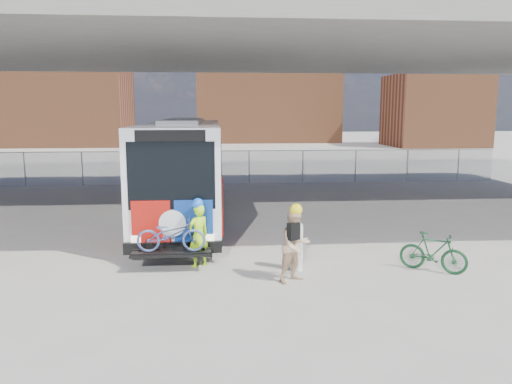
{
  "coord_description": "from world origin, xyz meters",
  "views": [
    {
      "loc": [
        -0.87,
        -15.32,
        3.98
      ],
      "look_at": [
        0.33,
        -0.75,
        1.6
      ],
      "focal_mm": 35.0,
      "sensor_mm": 36.0,
      "label": 1
    }
  ],
  "objects": [
    {
      "name": "smokestack",
      "position": [
        14.0,
        55.0,
        12.5
      ],
      "size": [
        2.2,
        2.2,
        25.0
      ],
      "primitive_type": "cylinder",
      "color": "brown",
      "rests_on": "ground"
    },
    {
      "name": "bike_parked",
      "position": [
        4.53,
        -3.7,
        0.5
      ],
      "size": [
        1.63,
        1.33,
        1.0
      ],
      "primitive_type": "imported",
      "rotation": [
        0.0,
        0.0,
        0.96
      ],
      "color": "#154322",
      "rests_on": "ground"
    },
    {
      "name": "brick_buildings",
      "position": [
        1.23,
        48.23,
        5.42
      ],
      "size": [
        54.0,
        22.0,
        12.0
      ],
      "color": "brown",
      "rests_on": "ground"
    },
    {
      "name": "overpass",
      "position": [
        0.0,
        4.0,
        6.54
      ],
      "size": [
        40.0,
        16.0,
        7.95
      ],
      "color": "#605E59",
      "rests_on": "ground"
    },
    {
      "name": "bollard",
      "position": [
        1.14,
        -3.28,
        0.68
      ],
      "size": [
        0.33,
        0.33,
        1.27
      ],
      "color": "white",
      "rests_on": "ground"
    },
    {
      "name": "cyclist_tan",
      "position": [
        0.98,
        -4.14,
        0.88
      ],
      "size": [
        1.05,
        0.99,
        1.87
      ],
      "rotation": [
        0.0,
        0.0,
        0.57
      ],
      "color": "tan",
      "rests_on": "ground"
    },
    {
      "name": "cyclist_hivis",
      "position": [
        -1.32,
        -2.8,
        0.87
      ],
      "size": [
        0.71,
        0.66,
        1.8
      ],
      "rotation": [
        0.0,
        0.0,
        3.76
      ],
      "color": "#B5FF1A",
      "rests_on": "ground"
    },
    {
      "name": "bus",
      "position": [
        -2.0,
        3.53,
        2.11
      ],
      "size": [
        2.67,
        12.9,
        3.69
      ],
      "color": "silver",
      "rests_on": "ground"
    },
    {
      "name": "chainlink_fence",
      "position": [
        0.0,
        12.0,
        1.42
      ],
      "size": [
        30.0,
        0.06,
        30.0
      ],
      "color": "gray",
      "rests_on": "ground"
    },
    {
      "name": "ground",
      "position": [
        0.0,
        0.0,
        0.0
      ],
      "size": [
        160.0,
        160.0,
        0.0
      ],
      "primitive_type": "plane",
      "color": "#9E9991",
      "rests_on": "ground"
    }
  ]
}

